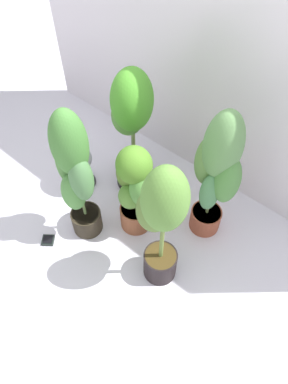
{
  "coord_description": "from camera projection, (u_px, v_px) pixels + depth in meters",
  "views": [
    {
      "loc": [
        0.89,
        -0.91,
        2.13
      ],
      "look_at": [
        -0.0,
        0.15,
        0.37
      ],
      "focal_mm": 32.88,
      "sensor_mm": 36.0,
      "label": 1
    }
  ],
  "objects": [
    {
      "name": "potted_plant_front_right",
      "position": [
        161.0,
        218.0,
        1.84
      ],
      "size": [
        0.38,
        0.34,
        1.0
      ],
      "color": "black",
      "rests_on": "ground"
    },
    {
      "name": "potted_plant_front_left",
      "position": [
        75.0,
        173.0,
        2.04
      ],
      "size": [
        0.32,
        0.27,
        1.05
      ],
      "color": "#2E271A",
      "rests_on": "ground"
    },
    {
      "name": "potted_plant_center",
      "position": [
        135.0,
        187.0,
        2.2
      ],
      "size": [
        0.37,
        0.29,
        0.74
      ],
      "color": "brown",
      "rests_on": "ground"
    },
    {
      "name": "mylar_back_wall",
      "position": [
        222.0,
        54.0,
        2.08
      ],
      "size": [
        3.2,
        0.01,
        2.0
      ],
      "primitive_type": "cube",
      "color": "silver",
      "rests_on": "ground"
    },
    {
      "name": "potted_plant_back_right",
      "position": [
        217.0,
        171.0,
        2.05
      ],
      "size": [
        0.36,
        0.27,
        1.03
      ],
      "color": "#9A4931",
      "rests_on": "ground"
    },
    {
      "name": "floor_fan",
      "position": [
        80.0,
        162.0,
        2.57
      ],
      "size": [
        0.25,
        0.25,
        0.37
      ],
      "rotation": [
        0.0,
        0.0,
        -2.64
      ],
      "color": "#232427",
      "rests_on": "ground"
    },
    {
      "name": "potted_plant_back_left",
      "position": [
        132.0,
        122.0,
        2.32
      ],
      "size": [
        0.42,
        0.41,
        0.99
      ],
      "color": "black",
      "rests_on": "ground"
    },
    {
      "name": "ground_plane",
      "position": [
        131.0,
        237.0,
        2.46
      ],
      "size": [
        8.0,
        8.0,
        0.0
      ],
      "primitive_type": "plane",
      "color": "silver",
      "rests_on": "ground"
    },
    {
      "name": "hygrometer_box",
      "position": [
        48.0,
        240.0,
        2.43
      ],
      "size": [
        0.11,
        0.11,
        0.03
      ],
      "rotation": [
        0.0,
        0.0,
        0.68
      ],
      "color": "black",
      "rests_on": "ground"
    }
  ]
}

